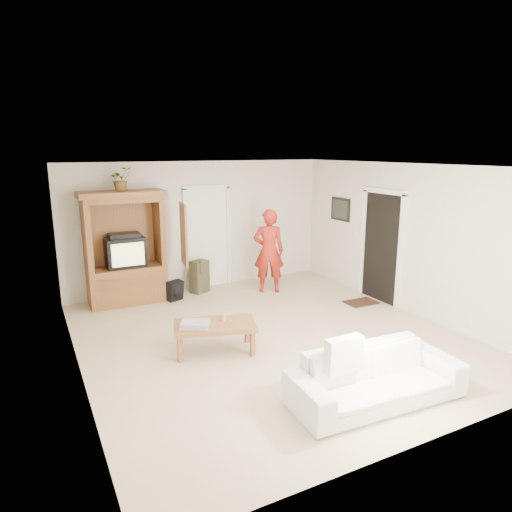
{
  "coord_description": "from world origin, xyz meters",
  "views": [
    {
      "loc": [
        -3.2,
        -5.77,
        2.84
      ],
      "look_at": [
        0.07,
        0.6,
        1.15
      ],
      "focal_mm": 32.0,
      "sensor_mm": 36.0,
      "label": 1
    }
  ],
  "objects_px": {
    "armoire": "(127,255)",
    "man": "(269,251)",
    "sofa": "(376,377)",
    "coffee_table": "(215,327)"
  },
  "relations": [
    {
      "from": "armoire",
      "to": "man",
      "type": "height_order",
      "value": "armoire"
    },
    {
      "from": "man",
      "to": "sofa",
      "type": "bearing_deg",
      "value": 102.37
    },
    {
      "from": "armoire",
      "to": "coffee_table",
      "type": "relative_size",
      "value": 1.64
    },
    {
      "from": "armoire",
      "to": "sofa",
      "type": "xyz_separation_m",
      "value": [
        1.77,
        -4.83,
        -0.61
      ]
    },
    {
      "from": "sofa",
      "to": "armoire",
      "type": "bearing_deg",
      "value": 113.38
    },
    {
      "from": "armoire",
      "to": "sofa",
      "type": "relative_size",
      "value": 1.03
    },
    {
      "from": "armoire",
      "to": "sofa",
      "type": "distance_m",
      "value": 5.18
    },
    {
      "from": "armoire",
      "to": "coffee_table",
      "type": "xyz_separation_m",
      "value": [
        0.62,
        -2.78,
        -0.54
      ]
    },
    {
      "from": "man",
      "to": "coffee_table",
      "type": "distance_m",
      "value": 2.99
    },
    {
      "from": "sofa",
      "to": "man",
      "type": "bearing_deg",
      "value": 81.27
    }
  ]
}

